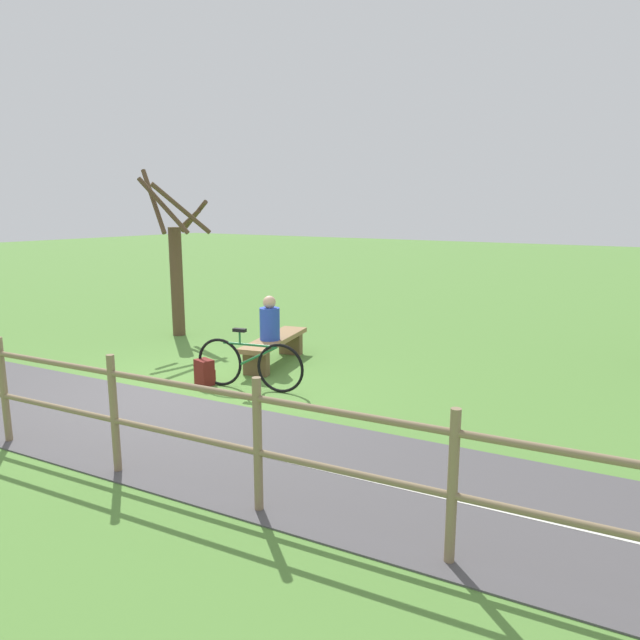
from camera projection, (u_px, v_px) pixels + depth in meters
name	position (u px, v px, depth m)	size (l,w,h in m)	color
ground_plane	(185.00, 392.00, 8.46)	(80.00, 80.00, 0.00)	#548438
paved_path	(406.00, 489.00, 5.54)	(2.40, 36.00, 0.02)	#4C494C
path_centre_line	(406.00, 488.00, 5.54)	(0.10, 32.00, 0.00)	silver
bench	(275.00, 345.00, 9.95)	(2.00, 0.90, 0.47)	#937047
person_seated	(270.00, 321.00, 9.69)	(0.41, 0.41, 0.75)	#2847B7
bicycle	(249.00, 364.00, 8.54)	(0.44, 1.70, 0.92)	black
backpack	(205.00, 372.00, 8.79)	(0.29, 0.31, 0.40)	maroon
fence_roadside	(347.00, 452.00, 4.64)	(1.40, 12.05, 1.24)	#847051
tree_near_bench	(176.00, 264.00, 11.96)	(1.43, 1.38, 3.45)	brown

